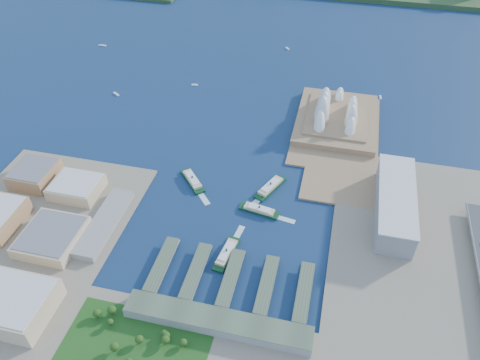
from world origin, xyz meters
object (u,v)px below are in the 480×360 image
(ferry_c, at_px, (226,252))
(ferry_d, at_px, (259,209))
(opera_house, at_px, (338,107))
(ferry_a, at_px, (192,179))
(ferry_b, at_px, (271,186))
(toaster_building, at_px, (395,203))

(ferry_c, xyz_separation_m, ferry_d, (23.40, 82.40, -0.21))
(opera_house, relative_size, ferry_a, 3.15)
(ferry_b, bearing_deg, toaster_building, 19.84)
(ferry_c, bearing_deg, ferry_d, -97.40)
(opera_house, relative_size, toaster_building, 1.16)
(ferry_b, bearing_deg, ferry_d, -72.93)
(ferry_a, distance_m, ferry_d, 111.55)
(opera_house, distance_m, ferry_c, 336.49)
(ferry_a, height_order, ferry_c, ferry_a)
(toaster_building, height_order, ferry_b, toaster_building)
(toaster_building, bearing_deg, opera_house, 114.23)
(opera_house, bearing_deg, ferry_c, -108.39)
(opera_house, xyz_separation_m, ferry_c, (-105.82, -318.31, -26.65))
(ferry_b, xyz_separation_m, ferry_c, (-29.48, -130.99, -0.31))
(toaster_building, distance_m, ferry_b, 167.48)
(ferry_b, relative_size, ferry_c, 1.06)
(ferry_a, bearing_deg, ferry_c, -96.61)
(toaster_building, xyz_separation_m, ferry_c, (-195.82, -118.31, -15.15))
(ferry_a, bearing_deg, toaster_building, -41.27)
(opera_house, height_order, ferry_c, opera_house)
(ferry_a, xyz_separation_m, ferry_c, (81.84, -119.38, -0.06))
(ferry_d, bearing_deg, toaster_building, -68.99)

